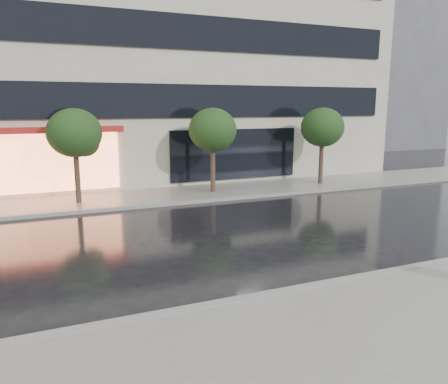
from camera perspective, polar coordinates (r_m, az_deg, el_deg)
ground at (r=10.53m, az=3.29°, el=-11.61°), size 120.00×120.00×0.00m
sidewalk_near at (r=8.02m, az=14.15°, el=-19.23°), size 60.00×4.50×0.12m
sidewalk_far at (r=19.84m, az=-9.81°, el=-0.64°), size 60.00×3.50×0.12m
curb_near at (r=9.69m, az=5.96°, el=-13.30°), size 60.00×0.25×0.14m
curb_far at (r=18.18m, az=-8.55°, el=-1.66°), size 60.00×0.25×0.14m
office_building at (r=27.46m, az=-14.41°, el=21.21°), size 30.00×12.76×18.00m
bg_building_right at (r=47.75m, az=17.33°, el=15.44°), size 12.00×12.00×16.00m
tree_mid_west at (r=18.81m, az=-18.76°, el=7.10°), size 2.20×2.20×3.99m
tree_mid_east at (r=20.16m, az=-1.36°, el=7.92°), size 2.20×2.20×3.99m
tree_far_east at (r=23.03m, az=12.81°, el=8.06°), size 2.20×2.20×3.99m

